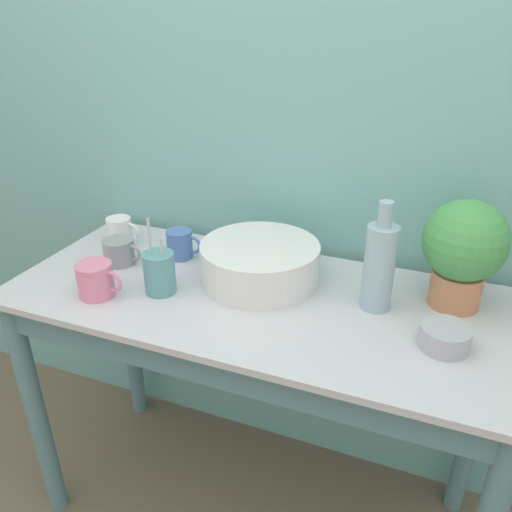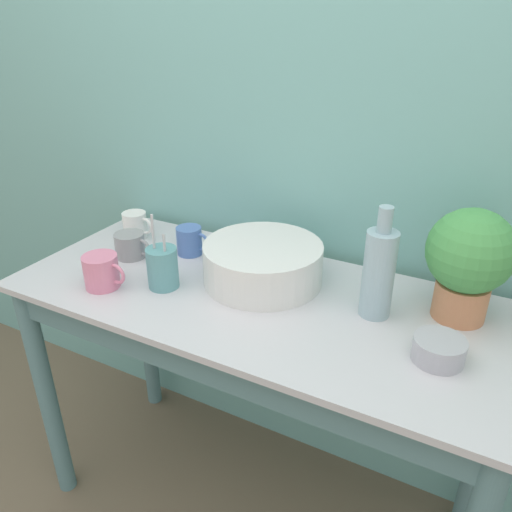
{
  "view_description": "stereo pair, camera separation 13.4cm",
  "coord_description": "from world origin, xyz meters",
  "px_view_note": "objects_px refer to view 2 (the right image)",
  "views": [
    {
      "loc": [
        0.44,
        -0.81,
        1.59
      ],
      "look_at": [
        0.0,
        0.31,
        0.99
      ],
      "focal_mm": 35.0,
      "sensor_mm": 36.0,
      "label": 1
    },
    {
      "loc": [
        0.56,
        -0.76,
        1.59
      ],
      "look_at": [
        0.0,
        0.31,
        0.99
      ],
      "focal_mm": 35.0,
      "sensor_mm": 36.0,
      "label": 2
    }
  ],
  "objects_px": {
    "bottle_tall": "(379,272)",
    "mug_pink": "(102,271)",
    "potted_plant": "(469,259)",
    "bowl_wash_large": "(263,263)",
    "mug_blue": "(190,241)",
    "mug_grey": "(130,245)",
    "utensil_cup": "(163,267)",
    "mug_white": "(136,225)",
    "bowl_small_steel": "(439,350)"
  },
  "relations": [
    {
      "from": "bottle_tall",
      "to": "mug_pink",
      "type": "bearing_deg",
      "value": -162.97
    },
    {
      "from": "potted_plant",
      "to": "bowl_wash_large",
      "type": "relative_size",
      "value": 0.86
    },
    {
      "from": "potted_plant",
      "to": "mug_pink",
      "type": "relative_size",
      "value": 2.17
    },
    {
      "from": "bowl_wash_large",
      "to": "bottle_tall",
      "type": "distance_m",
      "value": 0.35
    },
    {
      "from": "potted_plant",
      "to": "mug_blue",
      "type": "distance_m",
      "value": 0.83
    },
    {
      "from": "potted_plant",
      "to": "bottle_tall",
      "type": "relative_size",
      "value": 0.99
    },
    {
      "from": "bottle_tall",
      "to": "mug_grey",
      "type": "relative_size",
      "value": 2.35
    },
    {
      "from": "mug_grey",
      "to": "utensil_cup",
      "type": "bearing_deg",
      "value": -26.64
    },
    {
      "from": "bottle_tall",
      "to": "mug_white",
      "type": "xyz_separation_m",
      "value": [
        -0.87,
        0.1,
        -0.08
      ]
    },
    {
      "from": "mug_blue",
      "to": "utensil_cup",
      "type": "relative_size",
      "value": 0.53
    },
    {
      "from": "utensil_cup",
      "to": "mug_pink",
      "type": "bearing_deg",
      "value": -151.72
    },
    {
      "from": "bowl_wash_large",
      "to": "mug_pink",
      "type": "xyz_separation_m",
      "value": [
        -0.39,
        -0.24,
        -0.01
      ]
    },
    {
      "from": "bowl_wash_large",
      "to": "mug_pink",
      "type": "relative_size",
      "value": 2.54
    },
    {
      "from": "mug_white",
      "to": "bowl_small_steel",
      "type": "bearing_deg",
      "value": -11.57
    },
    {
      "from": "mug_pink",
      "to": "bowl_wash_large",
      "type": "bearing_deg",
      "value": 32.07
    },
    {
      "from": "potted_plant",
      "to": "mug_pink",
      "type": "height_order",
      "value": "potted_plant"
    },
    {
      "from": "bottle_tall",
      "to": "mug_pink",
      "type": "relative_size",
      "value": 2.2
    },
    {
      "from": "bowl_small_steel",
      "to": "bottle_tall",
      "type": "bearing_deg",
      "value": 146.37
    },
    {
      "from": "mug_grey",
      "to": "bowl_small_steel",
      "type": "relative_size",
      "value": 1.08
    },
    {
      "from": "potted_plant",
      "to": "mug_pink",
      "type": "bearing_deg",
      "value": -161.33
    },
    {
      "from": "mug_pink",
      "to": "mug_white",
      "type": "bearing_deg",
      "value": 114.64
    },
    {
      "from": "bottle_tall",
      "to": "mug_blue",
      "type": "xyz_separation_m",
      "value": [
        -0.63,
        0.07,
        -0.08
      ]
    },
    {
      "from": "bottle_tall",
      "to": "mug_pink",
      "type": "height_order",
      "value": "bottle_tall"
    },
    {
      "from": "mug_white",
      "to": "potted_plant",
      "type": "bearing_deg",
      "value": -0.34
    },
    {
      "from": "mug_pink",
      "to": "utensil_cup",
      "type": "bearing_deg",
      "value": 28.28
    },
    {
      "from": "mug_grey",
      "to": "bowl_small_steel",
      "type": "distance_m",
      "value": 0.97
    },
    {
      "from": "bottle_tall",
      "to": "mug_blue",
      "type": "height_order",
      "value": "bottle_tall"
    },
    {
      "from": "potted_plant",
      "to": "mug_pink",
      "type": "distance_m",
      "value": 0.98
    },
    {
      "from": "potted_plant",
      "to": "bowl_small_steel",
      "type": "xyz_separation_m",
      "value": [
        -0.01,
        -0.21,
        -0.14
      ]
    },
    {
      "from": "mug_blue",
      "to": "utensil_cup",
      "type": "bearing_deg",
      "value": -75.74
    },
    {
      "from": "mug_blue",
      "to": "utensil_cup",
      "type": "xyz_separation_m",
      "value": [
        0.05,
        -0.21,
        0.01
      ]
    },
    {
      "from": "bottle_tall",
      "to": "utensil_cup",
      "type": "xyz_separation_m",
      "value": [
        -0.58,
        -0.14,
        -0.06
      ]
    },
    {
      "from": "mug_pink",
      "to": "mug_blue",
      "type": "bearing_deg",
      "value": 71.55
    },
    {
      "from": "mug_blue",
      "to": "mug_white",
      "type": "distance_m",
      "value": 0.25
    },
    {
      "from": "mug_grey",
      "to": "mug_blue",
      "type": "relative_size",
      "value": 1.09
    },
    {
      "from": "mug_grey",
      "to": "mug_blue",
      "type": "distance_m",
      "value": 0.19
    },
    {
      "from": "mug_white",
      "to": "utensil_cup",
      "type": "xyz_separation_m",
      "value": [
        0.3,
        -0.24,
        0.02
      ]
    },
    {
      "from": "mug_grey",
      "to": "utensil_cup",
      "type": "distance_m",
      "value": 0.24
    },
    {
      "from": "potted_plant",
      "to": "bowl_small_steel",
      "type": "bearing_deg",
      "value": -93.73
    },
    {
      "from": "bottle_tall",
      "to": "bowl_small_steel",
      "type": "distance_m",
      "value": 0.24
    },
    {
      "from": "mug_grey",
      "to": "mug_blue",
      "type": "bearing_deg",
      "value": 34.65
    },
    {
      "from": "potted_plant",
      "to": "bottle_tall",
      "type": "height_order",
      "value": "bottle_tall"
    },
    {
      "from": "potted_plant",
      "to": "bowl_small_steel",
      "type": "relative_size",
      "value": 2.5
    },
    {
      "from": "potted_plant",
      "to": "mug_blue",
      "type": "xyz_separation_m",
      "value": [
        -0.83,
        -0.02,
        -0.12
      ]
    },
    {
      "from": "mug_grey",
      "to": "utensil_cup",
      "type": "relative_size",
      "value": 0.58
    },
    {
      "from": "bottle_tall",
      "to": "bowl_wash_large",
      "type": "bearing_deg",
      "value": 176.44
    },
    {
      "from": "bowl_wash_large",
      "to": "bowl_small_steel",
      "type": "relative_size",
      "value": 2.92
    },
    {
      "from": "mug_white",
      "to": "bottle_tall",
      "type": "bearing_deg",
      "value": -6.22
    },
    {
      "from": "mug_grey",
      "to": "mug_white",
      "type": "xyz_separation_m",
      "value": [
        -0.09,
        0.13,
        0.0
      ]
    },
    {
      "from": "bowl_wash_large",
      "to": "bottle_tall",
      "type": "bearing_deg",
      "value": -3.56
    }
  ]
}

